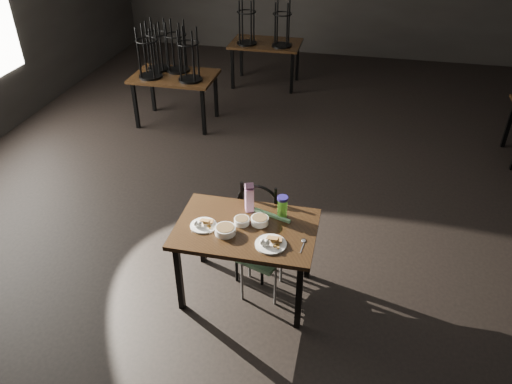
% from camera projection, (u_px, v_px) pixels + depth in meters
% --- Properties ---
extents(room, '(12.00, 12.04, 3.22)m').
position_uv_depth(room, '(360.00, 9.00, 4.10)').
color(room, black).
rests_on(room, ground).
extents(main_table, '(1.20, 0.80, 0.75)m').
position_uv_depth(main_table, '(246.00, 234.00, 4.28)').
color(main_table, black).
rests_on(main_table, ground).
extents(plate_left, '(0.23, 0.23, 0.07)m').
position_uv_depth(plate_left, '(203.00, 224.00, 4.24)').
color(plate_left, white).
rests_on(plate_left, main_table).
extents(plate_right, '(0.26, 0.26, 0.08)m').
position_uv_depth(plate_right, '(270.00, 243.00, 4.03)').
color(plate_right, white).
rests_on(plate_right, main_table).
extents(bowl_near, '(0.13, 0.13, 0.05)m').
position_uv_depth(bowl_near, '(242.00, 221.00, 4.27)').
color(bowl_near, white).
rests_on(bowl_near, main_table).
extents(bowl_far, '(0.15, 0.15, 0.06)m').
position_uv_depth(bowl_far, '(260.00, 220.00, 4.27)').
color(bowl_far, white).
rests_on(bowl_far, main_table).
extents(bowl_big, '(0.18, 0.18, 0.06)m').
position_uv_depth(bowl_big, '(225.00, 230.00, 4.15)').
color(bowl_big, white).
rests_on(bowl_big, main_table).
extents(juice_carton, '(0.09, 0.09, 0.29)m').
position_uv_depth(juice_carton, '(249.00, 198.00, 4.38)').
color(juice_carton, '#7E1761').
rests_on(juice_carton, main_table).
extents(water_bottle, '(0.10, 0.10, 0.21)m').
position_uv_depth(water_bottle, '(282.00, 207.00, 4.31)').
color(water_bottle, '#7AF146').
rests_on(water_bottle, main_table).
extents(spoon, '(0.04, 0.19, 0.01)m').
position_uv_depth(spoon, '(303.00, 242.00, 4.07)').
color(spoon, silver).
rests_on(spoon, main_table).
extents(bentwood_chair, '(0.44, 0.43, 0.91)m').
position_uv_depth(bentwood_chair, '(254.00, 225.00, 4.61)').
color(bentwood_chair, black).
rests_on(bentwood_chair, ground).
extents(school_chair, '(0.46, 0.46, 0.78)m').
position_uv_depth(school_chair, '(266.00, 248.00, 4.45)').
color(school_chair, '#6AA574').
rests_on(school_chair, ground).
extents(bg_table_left, '(1.20, 0.80, 1.48)m').
position_uv_depth(bg_table_left, '(172.00, 71.00, 7.24)').
color(bg_table_left, black).
rests_on(bg_table_left, ground).
extents(bg_table_far, '(1.20, 0.80, 1.48)m').
position_uv_depth(bg_table_far, '(265.00, 43.00, 8.54)').
color(bg_table_far, black).
rests_on(bg_table_far, ground).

